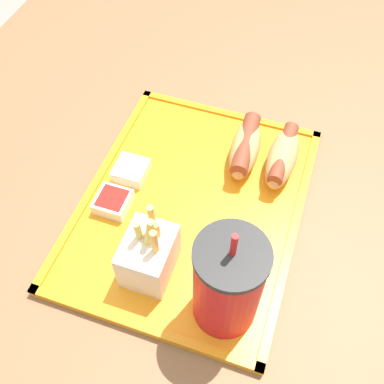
{
  "coord_description": "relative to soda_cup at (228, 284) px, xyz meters",
  "views": [
    {
      "loc": [
        0.33,
        0.09,
        1.32
      ],
      "look_at": [
        -0.02,
        -0.03,
        0.79
      ],
      "focal_mm": 42.0,
      "sensor_mm": 36.0,
      "label": 1
    }
  ],
  "objects": [
    {
      "name": "ground_plane",
      "position": [
        -0.12,
        -0.06,
        -0.83
      ],
      "size": [
        8.0,
        8.0,
        0.0
      ],
      "primitive_type": "plane",
      "color": "gray"
    },
    {
      "name": "dining_table",
      "position": [
        -0.12,
        -0.06,
        -0.46
      ],
      "size": [
        1.39,
        1.13,
        0.75
      ],
      "color": "brown",
      "rests_on": "ground_plane"
    },
    {
      "name": "food_tray",
      "position": [
        -0.14,
        -0.09,
        -0.08
      ],
      "size": [
        0.41,
        0.32,
        0.01
      ],
      "color": "orange",
      "rests_on": "dining_table"
    },
    {
      "name": "soda_cup",
      "position": [
        0.0,
        0.0,
        0.0
      ],
      "size": [
        0.08,
        0.08,
        0.19
      ],
      "color": "red",
      "rests_on": "food_tray"
    },
    {
      "name": "hot_dog_far",
      "position": [
        -0.25,
        0.02,
        -0.05
      ],
      "size": [
        0.13,
        0.05,
        0.05
      ],
      "color": "tan",
      "rests_on": "food_tray"
    },
    {
      "name": "hot_dog_near",
      "position": [
        -0.25,
        -0.04,
        -0.05
      ],
      "size": [
        0.13,
        0.05,
        0.05
      ],
      "color": "tan",
      "rests_on": "food_tray"
    },
    {
      "name": "fries_carton",
      "position": [
        -0.02,
        -0.11,
        -0.04
      ],
      "size": [
        0.08,
        0.06,
        0.12
      ],
      "color": "silver",
      "rests_on": "food_tray"
    },
    {
      "name": "sauce_cup_mayo",
      "position": [
        -0.16,
        -0.2,
        -0.07
      ],
      "size": [
        0.05,
        0.05,
        0.02
      ],
      "color": "silver",
      "rests_on": "food_tray"
    },
    {
      "name": "sauce_cup_ketchup",
      "position": [
        -0.1,
        -0.2,
        -0.07
      ],
      "size": [
        0.05,
        0.05,
        0.02
      ],
      "color": "silver",
      "rests_on": "food_tray"
    }
  ]
}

